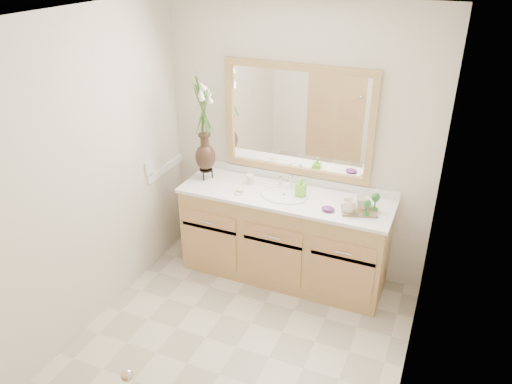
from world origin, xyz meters
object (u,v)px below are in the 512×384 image
at_px(soap_bottle, 301,188).
at_px(tray, 359,211).
at_px(flower_vase, 203,115).
at_px(tumbler, 250,179).

bearing_deg(soap_bottle, tray, -2.62).
bearing_deg(flower_vase, soap_bottle, 0.50).
relative_size(tumbler, soap_bottle, 0.57).
relative_size(soap_bottle, tray, 0.54).
xyz_separation_m(tumbler, tray, (1.01, -0.13, -0.04)).
xyz_separation_m(soap_bottle, tray, (0.52, -0.09, -0.07)).
height_order(flower_vase, soap_bottle, flower_vase).
bearing_deg(soap_bottle, flower_vase, -172.62).
bearing_deg(tumbler, soap_bottle, -5.37).
distance_m(flower_vase, soap_bottle, 1.04).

